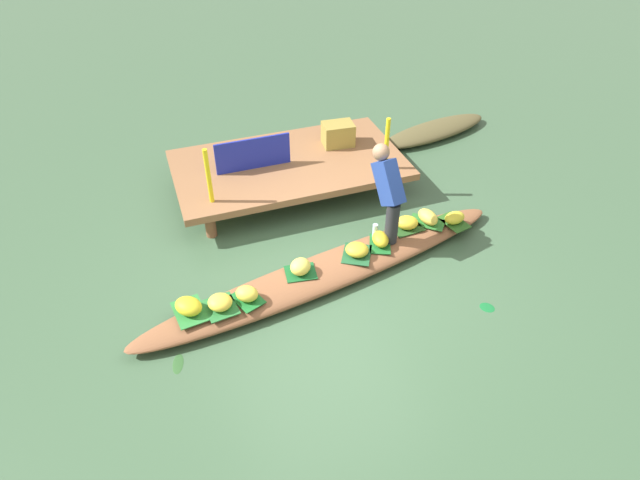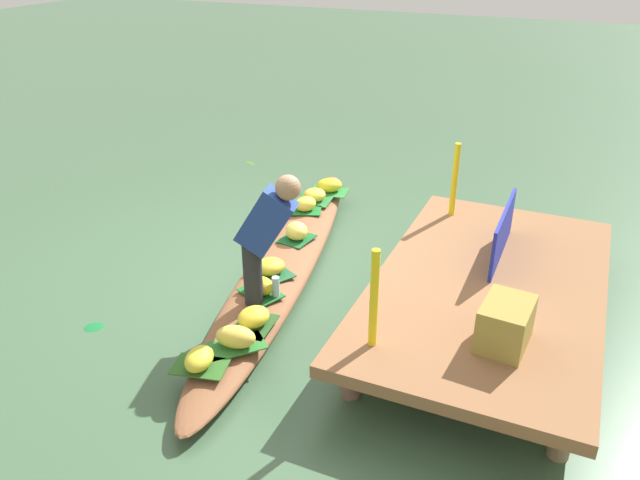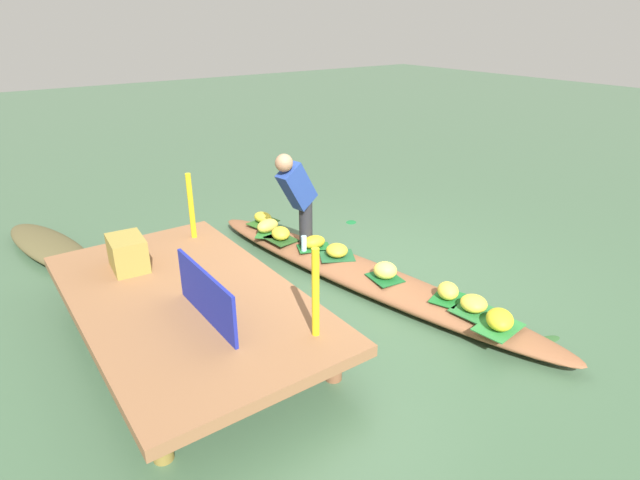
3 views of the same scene
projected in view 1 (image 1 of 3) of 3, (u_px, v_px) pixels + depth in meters
name	position (u px, v px, depth m)	size (l,w,h in m)	color
canal_water	(329.00, 277.00, 6.50)	(40.00, 40.00, 0.00)	#406043
dock_platform	(289.00, 165.00, 7.75)	(3.20, 1.80, 0.44)	#90613E
vendor_boat	(329.00, 271.00, 6.44)	(4.81, 0.63, 0.20)	brown
moored_boat	(434.00, 131.00, 9.15)	(2.10, 0.56, 0.19)	brown
leaf_mat_0	(357.00, 254.00, 6.52)	(0.39, 0.33, 0.01)	#205831
banana_bunch_0	(357.00, 250.00, 6.47)	(0.28, 0.25, 0.14)	gold
leaf_mat_1	(454.00, 222.00, 7.01)	(0.39, 0.25, 0.01)	#2D5F21
banana_bunch_1	(455.00, 218.00, 6.96)	(0.28, 0.19, 0.14)	yellow
leaf_mat_2	(301.00, 272.00, 6.27)	(0.35, 0.29, 0.01)	#185C29
banana_bunch_2	(300.00, 267.00, 6.21)	(0.25, 0.22, 0.18)	#F9E458
leaf_mat_3	(221.00, 307.00, 5.84)	(0.37, 0.32, 0.01)	#287134
banana_bunch_3	(220.00, 302.00, 5.79)	(0.26, 0.25, 0.15)	yellow
leaf_mat_4	(380.00, 244.00, 6.67)	(0.38, 0.25, 0.01)	#1C6529
banana_bunch_4	(380.00, 239.00, 6.62)	(0.27, 0.19, 0.15)	gold
leaf_mat_5	(407.00, 227.00, 6.92)	(0.38, 0.29, 0.01)	#275121
banana_bunch_5	(407.00, 223.00, 6.87)	(0.27, 0.23, 0.16)	yellow
leaf_mat_6	(427.00, 222.00, 7.01)	(0.44, 0.25, 0.01)	#2D742E
banana_bunch_6	(428.00, 217.00, 6.95)	(0.31, 0.19, 0.17)	#EFD04C
leaf_mat_7	(247.00, 299.00, 5.93)	(0.35, 0.26, 0.01)	#1D6D2B
banana_bunch_7	(247.00, 294.00, 5.88)	(0.25, 0.20, 0.16)	yellow
leaf_mat_8	(190.00, 311.00, 5.79)	(0.43, 0.31, 0.01)	#2D7F38
banana_bunch_8	(188.00, 306.00, 5.74)	(0.31, 0.24, 0.16)	yellow
vendor_person	(388.00, 190.00, 6.38)	(0.27, 0.55, 1.18)	#28282D
water_bottle	(375.00, 231.00, 6.72)	(0.07, 0.07, 0.19)	#AFD6EB
market_banner	(253.00, 154.00, 7.44)	(1.04, 0.03, 0.45)	#1C279B
railing_post_west	(208.00, 176.00, 6.72)	(0.06, 0.06, 0.75)	yellow
railing_post_east	(387.00, 144.00, 7.35)	(0.06, 0.06, 0.75)	yellow
produce_crate	(338.00, 134.00, 8.00)	(0.44, 0.32, 0.33)	olive
drifting_plant_0	(487.00, 307.00, 6.11)	(0.17, 0.15, 0.01)	#176C31
drifting_plant_1	(178.00, 364.00, 5.51)	(0.26, 0.11, 0.01)	#2D5A2A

